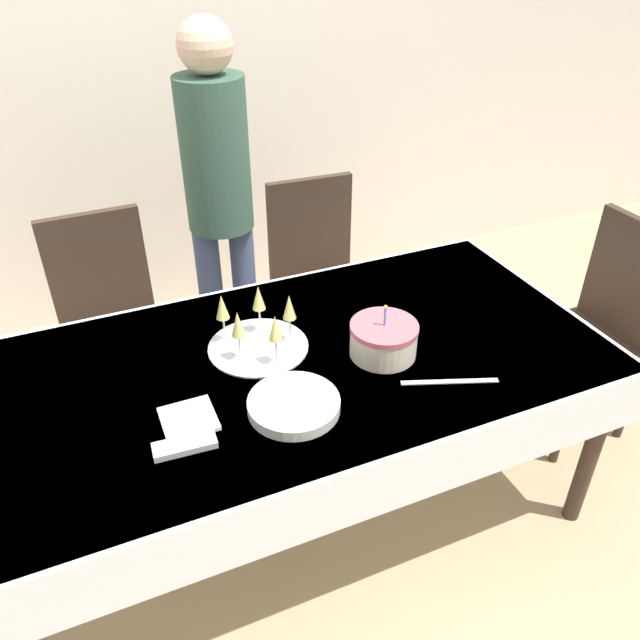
% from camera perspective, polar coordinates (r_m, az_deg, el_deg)
% --- Properties ---
extents(ground_plane, '(12.00, 12.00, 0.00)m').
position_cam_1_polar(ground_plane, '(2.51, -2.68, -17.14)').
color(ground_plane, tan).
extents(wall_back, '(8.00, 0.05, 2.70)m').
position_cam_1_polar(wall_back, '(3.35, -15.11, 22.39)').
color(wall_back, silver).
rests_on(wall_back, ground_plane).
extents(dining_table, '(2.11, 1.02, 0.73)m').
position_cam_1_polar(dining_table, '(2.06, -3.13, -5.99)').
color(dining_table, white).
rests_on(dining_table, ground_plane).
extents(dining_chair_far_left, '(0.43, 0.43, 0.94)m').
position_cam_1_polar(dining_chair_far_left, '(2.73, -18.60, 0.13)').
color(dining_chair_far_left, '#38281E').
rests_on(dining_chair_far_left, ground_plane).
extents(dining_chair_far_right, '(0.44, 0.44, 0.94)m').
position_cam_1_polar(dining_chair_far_right, '(2.91, -0.17, 4.18)').
color(dining_chair_far_right, '#38281E').
rests_on(dining_chair_far_right, ground_plane).
extents(dining_chair_right_end, '(0.43, 0.43, 0.94)m').
position_cam_1_polar(dining_chair_right_end, '(2.81, 24.08, -0.22)').
color(dining_chair_right_end, '#38281E').
rests_on(dining_chair_right_end, ground_plane).
extents(birthday_cake, '(0.22, 0.22, 0.19)m').
position_cam_1_polar(birthday_cake, '(2.01, 5.82, -1.78)').
color(birthday_cake, beige).
rests_on(birthday_cake, dining_table).
extents(champagne_tray, '(0.33, 0.33, 0.18)m').
position_cam_1_polar(champagne_tray, '(2.02, -5.74, -0.78)').
color(champagne_tray, silver).
rests_on(champagne_tray, dining_table).
extents(plate_stack_main, '(0.27, 0.27, 0.03)m').
position_cam_1_polar(plate_stack_main, '(1.81, -2.41, -7.74)').
color(plate_stack_main, silver).
rests_on(plate_stack_main, dining_table).
extents(cake_knife, '(0.29, 0.12, 0.00)m').
position_cam_1_polar(cake_knife, '(1.95, 11.76, -5.54)').
color(cake_knife, silver).
rests_on(cake_knife, dining_table).
extents(fork_pile, '(0.17, 0.07, 0.02)m').
position_cam_1_polar(fork_pile, '(1.74, -12.26, -11.14)').
color(fork_pile, silver).
rests_on(fork_pile, dining_table).
extents(napkin_pile, '(0.15, 0.15, 0.01)m').
position_cam_1_polar(napkin_pile, '(1.82, -11.93, -8.83)').
color(napkin_pile, white).
rests_on(napkin_pile, dining_table).
extents(person_standing, '(0.28, 0.28, 1.62)m').
position_cam_1_polar(person_standing, '(2.70, -9.31, 12.19)').
color(person_standing, '#3F4C72').
rests_on(person_standing, ground_plane).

